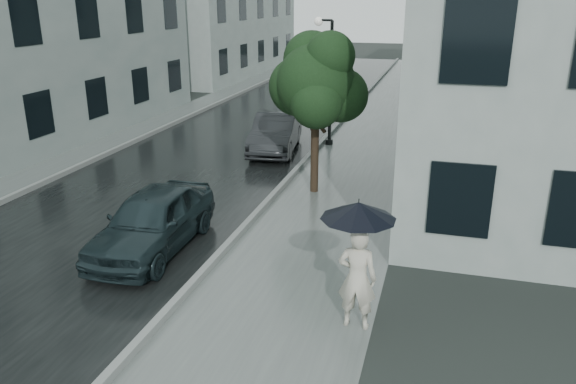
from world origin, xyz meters
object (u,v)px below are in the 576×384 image
(lamp_post, at_px, (327,73))
(car_near, at_px, (153,221))
(street_tree, at_px, (317,82))
(car_far, at_px, (276,133))
(pedestrian, at_px, (357,278))

(lamp_post, height_order, car_near, lamp_post)
(street_tree, xyz_separation_m, car_far, (-2.38, 3.88, -2.46))
(car_near, bearing_deg, street_tree, 61.46)
(car_far, bearing_deg, street_tree, -66.53)
(car_far, bearing_deg, pedestrian, -74.25)
(street_tree, height_order, car_far, street_tree)
(street_tree, height_order, lamp_post, lamp_post)
(car_far, bearing_deg, car_near, -99.02)
(street_tree, relative_size, car_near, 1.12)
(car_near, bearing_deg, pedestrian, -22.09)
(pedestrian, bearing_deg, street_tree, -68.81)
(lamp_post, distance_m, car_far, 2.94)
(pedestrian, xyz_separation_m, lamp_post, (-3.15, 12.15, 1.77))
(pedestrian, height_order, car_far, pedestrian)
(pedestrian, bearing_deg, car_near, -18.53)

